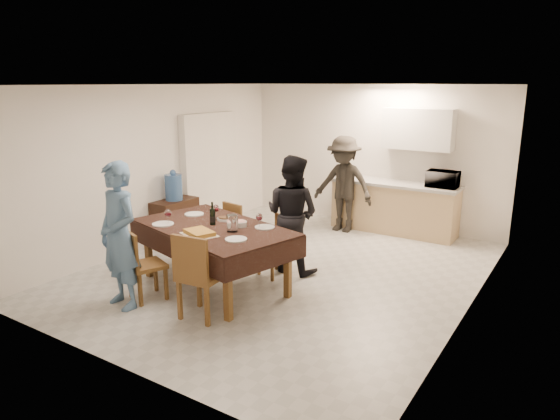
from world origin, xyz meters
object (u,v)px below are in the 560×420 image
(water_pitcher, at_px, (232,223))
(person_near, at_px, (119,236))
(microwave, at_px, (443,179))
(person_kitchen, at_px, (343,184))
(savoury_tart, at_px, (199,233))
(console, at_px, (175,221))
(dining_table, at_px, (213,229))
(water_jug, at_px, (174,187))
(wine_bottle, at_px, (212,213))
(person_far, at_px, (292,214))

(water_pitcher, bearing_deg, person_near, -131.99)
(microwave, height_order, person_kitchen, person_kitchen)
(savoury_tart, height_order, person_near, person_near)
(console, height_order, person_near, person_near)
(dining_table, bearing_deg, savoury_tart, -60.74)
(microwave, distance_m, person_near, 5.34)
(water_jug, bearing_deg, water_pitcher, -28.57)
(savoury_tart, height_order, microwave, microwave)
(water_pitcher, bearing_deg, wine_bottle, 165.96)
(water_pitcher, xyz_separation_m, person_kitchen, (-0.05, 3.28, -0.07))
(person_kitchen, bearing_deg, microwave, 15.52)
(water_jug, relative_size, savoury_tart, 0.98)
(water_jug, xyz_separation_m, person_kitchen, (2.08, 2.12, -0.08))
(person_near, bearing_deg, water_pitcher, 58.13)
(person_kitchen, bearing_deg, person_far, -83.44)
(wine_bottle, bearing_deg, savoury_tart, -70.77)
(console, height_order, water_pitcher, water_pitcher)
(wine_bottle, relative_size, water_pitcher, 1.44)
(water_jug, height_order, wine_bottle, water_jug)
(wine_bottle, bearing_deg, water_jug, 148.51)
(water_pitcher, bearing_deg, person_kitchen, 90.89)
(wine_bottle, distance_m, savoury_tart, 0.47)
(person_far, bearing_deg, water_jug, -0.74)
(console, relative_size, savoury_tart, 1.81)
(wine_bottle, bearing_deg, person_far, 59.04)
(water_pitcher, height_order, person_far, person_far)
(console, relative_size, water_jug, 1.84)
(microwave, xyz_separation_m, person_kitchen, (-1.62, -0.45, -0.19))
(wine_bottle, relative_size, person_kitchen, 0.18)
(dining_table, xyz_separation_m, microwave, (1.92, 3.68, 0.26))
(microwave, distance_m, person_far, 2.98)
(dining_table, relative_size, person_kitchen, 1.37)
(microwave, bearing_deg, person_near, 62.46)
(person_kitchen, bearing_deg, water_pitcher, -89.11)
(water_pitcher, xyz_separation_m, person_far, (0.20, 1.10, -0.10))
(savoury_tart, height_order, person_kitchen, person_kitchen)
(microwave, bearing_deg, savoury_tart, 65.89)
(person_near, xyz_separation_m, person_far, (1.10, 2.10, -0.05))
(dining_table, bearing_deg, wine_bottle, 149.52)
(water_pitcher, distance_m, person_kitchen, 3.28)
(wine_bottle, distance_m, water_pitcher, 0.41)
(water_jug, distance_m, person_near, 2.49)
(console, relative_size, water_pitcher, 3.74)
(wine_bottle, distance_m, microwave, 4.13)
(dining_table, height_order, person_far, person_far)
(water_pitcher, relative_size, person_far, 0.13)
(savoury_tart, bearing_deg, dining_table, 104.74)
(water_pitcher, bearing_deg, dining_table, 171.87)
(person_near, bearing_deg, savoury_tart, 55.99)
(console, xyz_separation_m, wine_bottle, (1.73, -1.06, 0.62))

